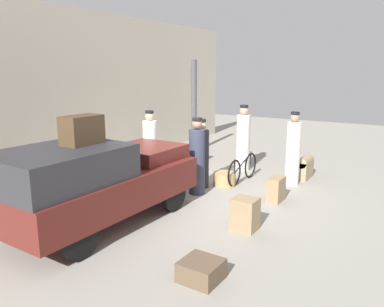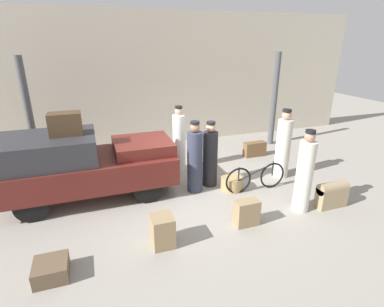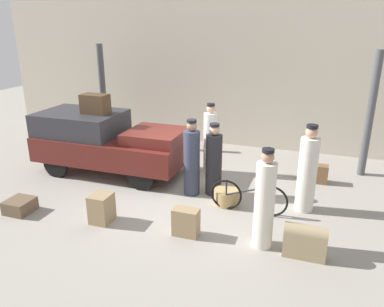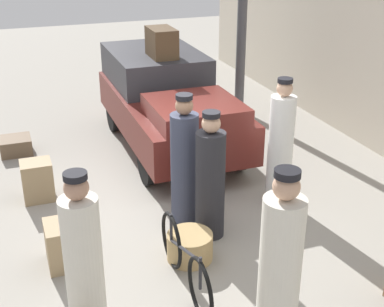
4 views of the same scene
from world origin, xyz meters
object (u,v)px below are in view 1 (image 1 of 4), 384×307
object	(u,v)px
truck	(95,180)
conductor_in_dark_uniform	(150,150)
porter_with_bicycle	(197,159)
porter_standing_middle	(243,141)
porter_lifting_near_truck	(293,152)
suitcase_small_leather	(305,167)
suitcase_tan_flat	(245,214)
bicycle	(243,169)
porter_carrying_trunk	(201,156)
trunk_large_brown	(201,270)
suitcase_black_upright	(198,155)
wicker_basket	(225,179)
trunk_umber_medium	(276,189)
trunk_on_truck_roof	(82,130)

from	to	relation	value
truck	conductor_in_dark_uniform	bearing A→B (deg)	17.86
porter_with_bicycle	porter_standing_middle	distance (m)	2.53
porter_lifting_near_truck	suitcase_small_leather	world-z (taller)	porter_lifting_near_truck
conductor_in_dark_uniform	suitcase_tan_flat	bearing A→B (deg)	-111.90
porter_standing_middle	suitcase_small_leather	world-z (taller)	porter_standing_middle
truck	porter_lifting_near_truck	xyz separation A→B (m)	(4.48, -2.20, -0.02)
bicycle	porter_with_bicycle	bearing A→B (deg)	160.80
porter_carrying_trunk	trunk_large_brown	world-z (taller)	porter_carrying_trunk
porter_with_bicycle	trunk_large_brown	bearing A→B (deg)	-146.83
conductor_in_dark_uniform	porter_carrying_trunk	world-z (taller)	conductor_in_dark_uniform
bicycle	suitcase_black_upright	size ratio (longest dim) A/B	2.28
wicker_basket	conductor_in_dark_uniform	bearing A→B (deg)	117.91
bicycle	trunk_large_brown	bearing A→B (deg)	-161.21
suitcase_black_upright	trunk_umber_medium	distance (m)	4.01
truck	porter_with_bicycle	size ratio (longest dim) A/B	2.19
porter_with_bicycle	conductor_in_dark_uniform	xyz separation A→B (m)	(0.03, 1.40, 0.04)
porter_with_bicycle	trunk_large_brown	world-z (taller)	porter_with_bicycle
porter_lifting_near_truck	suitcase_black_upright	size ratio (longest dim) A/B	2.57
truck	conductor_in_dark_uniform	xyz separation A→B (m)	(2.61, 0.84, -0.01)
wicker_basket	suitcase_black_upright	size ratio (longest dim) A/B	0.78
wicker_basket	porter_with_bicycle	size ratio (longest dim) A/B	0.31
porter_lifting_near_truck	porter_standing_middle	bearing A→B (deg)	69.28
conductor_in_dark_uniform	trunk_umber_medium	world-z (taller)	conductor_in_dark_uniform
porter_standing_middle	suitcase_tan_flat	bearing A→B (deg)	-153.95
porter_lifting_near_truck	suitcase_tan_flat	distance (m)	3.23
wicker_basket	trunk_on_truck_roof	xyz separation A→B (m)	(-3.72, 0.82, 1.66)
porter_with_bicycle	suitcase_tan_flat	distance (m)	2.29
conductor_in_dark_uniform	porter_carrying_trunk	bearing A→B (deg)	-69.91
bicycle	conductor_in_dark_uniform	bearing A→B (deg)	126.40
porter_lifting_near_truck	trunk_on_truck_roof	world-z (taller)	trunk_on_truck_roof
porter_with_bicycle	suitcase_small_leather	bearing A→B (deg)	-33.52
trunk_large_brown	suitcase_small_leather	world-z (taller)	suitcase_small_leather
conductor_in_dark_uniform	porter_lifting_near_truck	world-z (taller)	conductor_in_dark_uniform
porter_standing_middle	trunk_large_brown	size ratio (longest dim) A/B	3.54
porter_with_bicycle	porter_lifting_near_truck	xyz separation A→B (m)	(1.90, -1.63, 0.03)
porter_standing_middle	conductor_in_dark_uniform	xyz separation A→B (m)	(-2.51, 1.37, -0.00)
conductor_in_dark_uniform	porter_lifting_near_truck	distance (m)	3.57
wicker_basket	trunk_large_brown	xyz separation A→B (m)	(-4.04, -1.80, -0.03)
conductor_in_dark_uniform	suitcase_small_leather	size ratio (longest dim) A/B	2.62
bicycle	trunk_umber_medium	distance (m)	1.57
truck	porter_with_bicycle	bearing A→B (deg)	-12.35
trunk_large_brown	suitcase_black_upright	bearing A→B (deg)	32.49
wicker_basket	porter_lifting_near_truck	size ratio (longest dim) A/B	0.30
porter_with_bicycle	suitcase_black_upright	world-z (taller)	porter_with_bicycle
truck	suitcase_small_leather	size ratio (longest dim) A/B	5.50
bicycle	porter_with_bicycle	distance (m)	1.58
suitcase_tan_flat	trunk_umber_medium	size ratio (longest dim) A/B	1.10
porter_with_bicycle	trunk_umber_medium	xyz separation A→B (m)	(0.49, -1.75, -0.55)
wicker_basket	suitcase_black_upright	world-z (taller)	suitcase_black_upright
truck	suitcase_black_upright	xyz separation A→B (m)	(5.23, 1.07, -0.64)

